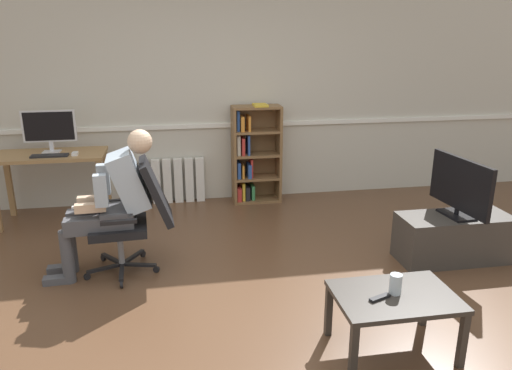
{
  "coord_description": "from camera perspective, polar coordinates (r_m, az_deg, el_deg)",
  "views": [
    {
      "loc": [
        -0.55,
        -3.15,
        1.98
      ],
      "look_at": [
        0.15,
        0.85,
        0.7
      ],
      "focal_mm": 34.03,
      "sensor_mm": 36.0,
      "label": 1
    }
  ],
  "objects": [
    {
      "name": "back_wall",
      "position": [
        5.86,
        -4.58,
        11.22
      ],
      "size": [
        12.0,
        0.13,
        2.7
      ],
      "color": "beige",
      "rests_on": "ground_plane"
    },
    {
      "name": "bookshelf",
      "position": [
        5.84,
        -0.37,
        3.48
      ],
      "size": [
        0.58,
        0.29,
        1.19
      ],
      "color": "brown",
      "rests_on": "ground_plane"
    },
    {
      "name": "coffee_table",
      "position": [
        3.27,
        15.96,
        -13.07
      ],
      "size": [
        0.76,
        0.52,
        0.41
      ],
      "color": "#332D28",
      "rests_on": "ground_plane"
    },
    {
      "name": "imac_monitor",
      "position": [
        5.61,
        -23.14,
        6.19
      ],
      "size": [
        0.55,
        0.14,
        0.45
      ],
      "color": "silver",
      "rests_on": "computer_desk"
    },
    {
      "name": "person_seated",
      "position": [
        4.19,
        -16.63,
        -1.71
      ],
      "size": [
        0.96,
        0.4,
        1.24
      ],
      "rotation": [
        0.0,
        0.0,
        -1.52
      ],
      "color": "#4C4C51",
      "rests_on": "ground_plane"
    },
    {
      "name": "ground_plane",
      "position": [
        3.76,
        -0.01,
        -14.26
      ],
      "size": [
        18.0,
        18.0,
        0.0
      ],
      "primitive_type": "plane",
      "color": "brown"
    },
    {
      "name": "computer_desk",
      "position": [
        5.62,
        -22.93,
        2.2
      ],
      "size": [
        1.13,
        0.57,
        0.76
      ],
      "color": "#9E7547",
      "rests_on": "ground_plane"
    },
    {
      "name": "office_chair",
      "position": [
        4.22,
        -13.94,
        -3.21
      ],
      "size": [
        0.78,
        0.62,
        0.98
      ],
      "rotation": [
        0.0,
        0.0,
        -1.52
      ],
      "color": "black",
      "rests_on": "ground_plane"
    },
    {
      "name": "drinking_glass",
      "position": [
        3.23,
        16.08,
        -11.12
      ],
      "size": [
        0.08,
        0.08,
        0.13
      ],
      "primitive_type": "cylinder",
      "color": "silver",
      "rests_on": "coffee_table"
    },
    {
      "name": "computer_mouse",
      "position": [
        5.42,
        -20.5,
        3.47
      ],
      "size": [
        0.06,
        0.1,
        0.03
      ],
      "primitive_type": "cube",
      "color": "white",
      "rests_on": "computer_desk"
    },
    {
      "name": "spare_remote",
      "position": [
        3.17,
        14.34,
        -12.71
      ],
      "size": [
        0.15,
        0.09,
        0.02
      ],
      "primitive_type": "cube",
      "rotation": [
        0.0,
        0.0,
        1.93
      ],
      "color": "black",
      "rests_on": "coffee_table"
    },
    {
      "name": "tv_stand",
      "position": [
        4.74,
        22.17,
        -5.76
      ],
      "size": [
        0.99,
        0.42,
        0.42
      ],
      "color": "#3D3833",
      "rests_on": "ground_plane"
    },
    {
      "name": "tv_screen",
      "position": [
        4.59,
        22.87,
        -0.15
      ],
      "size": [
        0.23,
        0.77,
        0.52
      ],
      "rotation": [
        0.0,
        0.0,
        1.66
      ],
      "color": "black",
      "rests_on": "tv_stand"
    },
    {
      "name": "radiator",
      "position": [
        5.94,
        -9.74,
        0.5
      ],
      "size": [
        0.75,
        0.08,
        0.54
      ],
      "color": "white",
      "rests_on": "ground_plane"
    },
    {
      "name": "keyboard",
      "position": [
        5.45,
        -23.09,
        3.19
      ],
      "size": [
        0.37,
        0.12,
        0.02
      ],
      "primitive_type": "cube",
      "color": "black",
      "rests_on": "computer_desk"
    }
  ]
}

